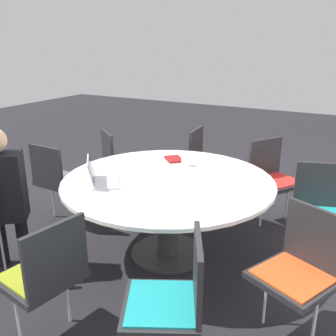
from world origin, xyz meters
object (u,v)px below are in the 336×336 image
object	(u,v)px
chair_3	(300,265)
chair_4	(321,207)
chair_5	(273,174)
person_0	(1,190)
chair_2	(174,296)
spiral_notebook	(174,159)
coffee_cup	(186,161)
chair_7	(119,160)
chair_1	(46,271)
laptop	(99,178)
chair_8	(57,176)
chair_6	(206,159)

from	to	relation	value
chair_3	chair_4	world-z (taller)	same
chair_3	chair_5	xyz separation A→B (m)	(-1.60, -0.56, 0.00)
person_0	chair_3	bearing A→B (deg)	-30.13
chair_2	chair_3	size ratio (longest dim) A/B	1.00
chair_5	spiral_notebook	distance (m)	1.06
person_0	coffee_cup	distance (m)	1.60
chair_7	coffee_cup	distance (m)	1.11
chair_1	chair_7	size ratio (longest dim) A/B	1.00
chair_1	chair_2	distance (m)	0.80
chair_5	chair_7	world-z (taller)	same
chair_2	laptop	distance (m)	1.34
spiral_notebook	coffee_cup	distance (m)	0.22
chair_4	chair_8	xyz separation A→B (m)	(0.50, -2.47, 0.00)
laptop	coffee_cup	world-z (taller)	laptop
chair_3	spiral_notebook	distance (m)	1.72
chair_4	chair_8	world-z (taller)	same
chair_1	spiral_notebook	distance (m)	1.79
coffee_cup	chair_7	bearing A→B (deg)	-108.49
chair_2	coffee_cup	xyz separation A→B (m)	(-1.50, -0.67, 0.24)
chair_3	chair_8	size ratio (longest dim) A/B	1.00
chair_1	chair_5	xyz separation A→B (m)	(-2.39, 0.77, 0.00)
chair_3	chair_6	world-z (taller)	same
chair_4	spiral_notebook	size ratio (longest dim) A/B	3.43
chair_4	chair_8	size ratio (longest dim) A/B	1.00
chair_5	person_0	world-z (taller)	person_0
person_0	coffee_cup	bearing A→B (deg)	10.88
chair_8	laptop	bearing A→B (deg)	-20.16
coffee_cup	chair_1	bearing A→B (deg)	-4.02
chair_3	chair_7	world-z (taller)	same
chair_6	person_0	size ratio (longest dim) A/B	0.71
chair_7	coffee_cup	world-z (taller)	chair_7
person_0	spiral_notebook	distance (m)	1.58
chair_5	chair_6	bearing A→B (deg)	-68.15
laptop	chair_5	bearing A→B (deg)	-75.15
chair_8	chair_2	bearing A→B (deg)	-27.20
spiral_notebook	chair_7	bearing A→B (deg)	-105.45
chair_3	chair_5	bearing A→B (deg)	-45.73
chair_6	chair_8	xyz separation A→B (m)	(1.28, -1.10, 0.00)
chair_1	chair_3	distance (m)	1.55
laptop	chair_4	bearing A→B (deg)	-101.73
chair_5	person_0	size ratio (longest dim) A/B	0.71
chair_2	chair_7	xyz separation A→B (m)	(-1.85, -1.69, 0.00)
laptop	spiral_notebook	world-z (taller)	laptop
chair_4	person_0	bearing A→B (deg)	11.34
coffee_cup	chair_8	bearing A→B (deg)	-72.33
chair_4	spiral_notebook	distance (m)	1.41
chair_6	spiral_notebook	bearing A→B (deg)	-6.92
chair_3	spiral_notebook	xyz separation A→B (m)	(-0.98, -1.40, 0.21)
chair_5	coffee_cup	world-z (taller)	chair_5
chair_4	chair_6	bearing A→B (deg)	-48.97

